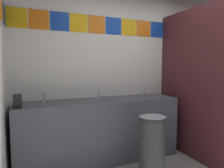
{
  "coord_description": "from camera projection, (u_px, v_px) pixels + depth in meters",
  "views": [
    {
      "loc": [
        -1.81,
        -1.22,
        1.36
      ],
      "look_at": [
        -0.83,
        1.1,
        1.14
      ],
      "focal_mm": 31.82,
      "sensor_mm": 36.0,
      "label": 1
    }
  ],
  "objects": [
    {
      "name": "faucet_left",
      "position": [
        44.0,
        99.0,
        2.61
      ],
      "size": [
        0.04,
        0.1,
        0.14
      ],
      "color": "silver",
      "rests_on": "vanity_counter"
    },
    {
      "name": "trash_bin",
      "position": [
        152.0,
        147.0,
        2.44
      ],
      "size": [
        0.33,
        0.33,
        0.76
      ],
      "color": "#333338",
      "rests_on": "ground_plane"
    },
    {
      "name": "wall_back",
      "position": [
        142.0,
        63.0,
        3.41
      ],
      "size": [
        4.12,
        0.09,
        2.83
      ],
      "color": "white",
      "rests_on": "ground_plane"
    },
    {
      "name": "stall_divider",
      "position": [
        213.0,
        85.0,
        2.78
      ],
      "size": [
        0.92,
        1.35,
        2.21
      ],
      "color": "#471E23",
      "rests_on": "ground_plane"
    },
    {
      "name": "toilet",
      "position": [
        206.0,
        128.0,
        3.42
      ],
      "size": [
        0.39,
        0.49,
        0.74
      ],
      "color": "white",
      "rests_on": "ground_plane"
    },
    {
      "name": "faucet_center",
      "position": [
        99.0,
        95.0,
        2.9
      ],
      "size": [
        0.04,
        0.1,
        0.14
      ],
      "color": "silver",
      "rests_on": "vanity_counter"
    },
    {
      "name": "faucet_right",
      "position": [
        143.0,
        93.0,
        3.2
      ],
      "size": [
        0.04,
        0.1,
        0.14
      ],
      "color": "silver",
      "rests_on": "vanity_counter"
    },
    {
      "name": "vanity_counter",
      "position": [
        101.0,
        129.0,
        2.86
      ],
      "size": [
        2.29,
        0.56,
        0.89
      ],
      "color": "#4C515B",
      "rests_on": "ground_plane"
    },
    {
      "name": "soap_dispenser",
      "position": [
        17.0,
        101.0,
        2.26
      ],
      "size": [
        0.09,
        0.09,
        0.16
      ],
      "color": "black",
      "rests_on": "vanity_counter"
    }
  ]
}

